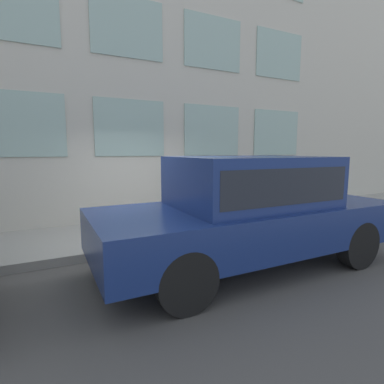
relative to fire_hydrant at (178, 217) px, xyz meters
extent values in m
plane|color=#514F4C|center=(-0.39, 0.46, -0.55)|extent=(80.00, 80.00, 0.00)
cube|color=#9E9B93|center=(0.76, 0.46, -0.47)|extent=(2.30, 60.00, 0.16)
cube|color=beige|center=(2.06, 0.46, 4.29)|extent=(0.30, 40.00, 9.69)
cube|color=#9EBCB2|center=(1.89, -4.35, 1.97)|extent=(0.03, 1.78, 1.42)
cube|color=#9EBCB2|center=(1.89, -1.95, 1.97)|extent=(0.03, 1.78, 1.42)
cube|color=#9EBCB2|center=(1.89, 0.46, 1.97)|extent=(0.03, 1.78, 1.42)
cube|color=#9EBCB2|center=(1.89, 2.87, 1.97)|extent=(0.03, 1.78, 1.42)
cube|color=#9EBCB2|center=(1.89, -4.35, 4.37)|extent=(0.03, 1.78, 1.42)
cube|color=#9EBCB2|center=(1.89, -1.95, 4.37)|extent=(0.03, 1.78, 1.42)
cube|color=#9EBCB2|center=(1.89, 0.46, 4.37)|extent=(0.03, 1.78, 1.42)
cube|color=#9EBCB2|center=(1.89, 2.87, 4.37)|extent=(0.03, 1.78, 1.42)
cylinder|color=gray|center=(0.00, 0.00, -0.37)|extent=(0.33, 0.33, 0.04)
cylinder|color=gray|center=(0.00, 0.00, -0.07)|extent=(0.25, 0.25, 0.64)
sphere|color=slate|center=(0.00, 0.00, 0.24)|extent=(0.26, 0.26, 0.26)
cylinder|color=black|center=(0.00, 0.00, 0.32)|extent=(0.09, 0.09, 0.10)
cylinder|color=gray|center=(0.00, -0.17, 0.00)|extent=(0.09, 0.10, 0.09)
cylinder|color=gray|center=(0.00, 0.17, 0.00)|extent=(0.09, 0.10, 0.09)
cylinder|color=#998466|center=(0.00, -0.71, -0.11)|extent=(0.08, 0.08, 0.57)
cylinder|color=#998466|center=(0.12, -0.71, -0.11)|extent=(0.08, 0.08, 0.57)
cube|color=#72288C|center=(0.06, -0.71, 0.40)|extent=(0.16, 0.11, 0.43)
cylinder|color=#72288C|center=(-0.05, -0.71, 0.41)|extent=(0.07, 0.07, 0.41)
cylinder|color=#72288C|center=(0.17, -0.71, 0.41)|extent=(0.07, 0.07, 0.41)
sphere|color=tan|center=(0.06, -0.71, 0.71)|extent=(0.19, 0.19, 0.19)
cylinder|color=black|center=(-2.65, 1.06, -0.15)|extent=(0.24, 0.79, 0.79)
cylinder|color=black|center=(-0.89, 1.06, -0.15)|extent=(0.24, 0.79, 0.79)
cylinder|color=black|center=(-2.65, -2.11, -0.15)|extent=(0.24, 0.79, 0.79)
cylinder|color=black|center=(-0.89, -2.11, -0.15)|extent=(0.24, 0.79, 0.79)
cube|color=navy|center=(-1.77, -0.53, 0.17)|extent=(1.99, 5.12, 0.66)
cube|color=navy|center=(-1.77, -0.53, 0.90)|extent=(1.75, 2.46, 0.80)
cube|color=#1E232D|center=(-1.77, -0.53, 0.90)|extent=(1.76, 2.26, 0.51)
camera|label=1|loc=(-5.72, 2.52, 1.40)|focal=28.00mm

